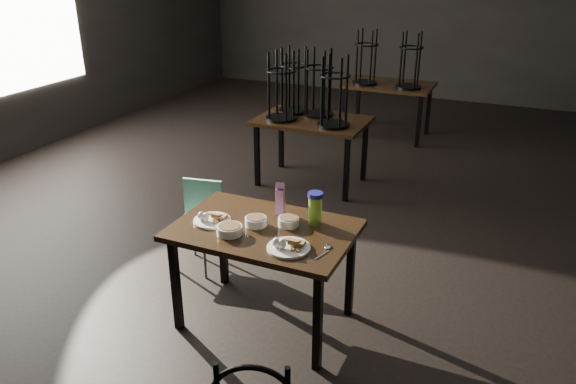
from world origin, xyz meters
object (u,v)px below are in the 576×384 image
at_px(water_bottle, 315,208).
at_px(school_chair, 200,216).
at_px(main_table, 264,238).
at_px(juice_carton, 280,199).

xyz_separation_m(water_bottle, school_chair, (-1.13, 0.31, -0.43)).
height_order(main_table, school_chair, main_table).
distance_m(water_bottle, school_chair, 1.25).
distance_m(juice_carton, school_chair, 0.99).
relative_size(juice_carton, school_chair, 0.33).
xyz_separation_m(main_table, juice_carton, (0.01, 0.24, 0.19)).
relative_size(juice_carton, water_bottle, 1.04).
distance_m(main_table, juice_carton, 0.31).
bearing_deg(juice_carton, school_chair, 162.56).
bearing_deg(water_bottle, school_chair, 164.54).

